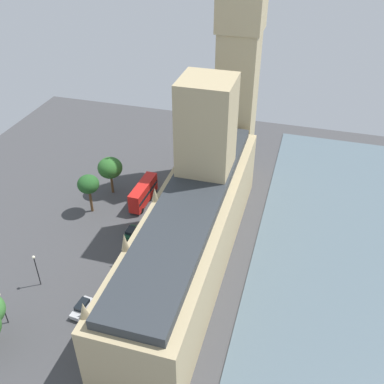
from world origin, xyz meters
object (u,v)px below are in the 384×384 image
parliament_building (193,219)px  car_silver_near_tower (82,307)px  pedestrian_midblock (108,314)px  car_dark_green_opposite_hall (131,232)px  plane_tree_corner (88,184)px  street_lamp_slot_10 (36,265)px  clock_tower (240,46)px  pedestrian_by_river_gate (125,282)px  street_lamp_slot_11 (1,303)px  pedestrian_kerbside (100,322)px  plane_tree_far_end (110,168)px  double_decker_bus_leading (143,192)px

parliament_building → car_silver_near_tower: 23.92m
pedestrian_midblock → car_dark_green_opposite_hall: bearing=109.9°
plane_tree_corner → parliament_building: bearing=162.4°
car_silver_near_tower → street_lamp_slot_10: bearing=-13.5°
clock_tower → car_dark_green_opposite_hall: (14.59, 28.57, -29.94)m
clock_tower → pedestrian_midblock: clock_tower is taller
pedestrian_by_river_gate → street_lamp_slot_11: 19.99m
car_dark_green_opposite_hall → street_lamp_slot_11: street_lamp_slot_11 is taller
parliament_building → pedestrian_kerbside: parliament_building is taller
car_silver_near_tower → pedestrian_midblock: size_ratio=2.90×
pedestrian_by_river_gate → street_lamp_slot_10: (14.38, 3.95, 3.91)m
pedestrian_kerbside → pedestrian_midblock: bearing=-5.5°
parliament_building → pedestrian_by_river_gate: size_ratio=33.83×
car_dark_green_opposite_hall → plane_tree_corner: size_ratio=0.46×
plane_tree_far_end → street_lamp_slot_10: (0.33, 29.89, -1.78)m
parliament_building → plane_tree_far_end: size_ratio=6.53×
car_silver_near_tower → street_lamp_slot_10: (9.89, -3.38, 3.79)m
double_decker_bus_leading → street_lamp_slot_10: street_lamp_slot_10 is taller
parliament_building → street_lamp_slot_10: parliament_building is taller
double_decker_bus_leading → car_dark_green_opposite_hall: double_decker_bus_leading is taller
clock_tower → pedestrian_kerbside: size_ratio=34.81×
pedestrian_midblock → pedestrian_by_river_gate: bearing=99.3°
street_lamp_slot_10 → clock_tower: bearing=-118.8°
plane_tree_far_end → street_lamp_slot_10: 29.95m
car_dark_green_opposite_hall → plane_tree_corner: (11.28, -5.32, 5.96)m
car_silver_near_tower → double_decker_bus_leading: bearing=-82.3°
double_decker_bus_leading → plane_tree_far_end: (8.29, -1.78, 3.82)m
car_dark_green_opposite_hall → pedestrian_midblock: bearing=-76.9°
double_decker_bus_leading → plane_tree_far_end: bearing=-10.1°
parliament_building → street_lamp_slot_10: bearing=30.6°
clock_tower → plane_tree_corner: bearing=42.0°
car_dark_green_opposite_hall → street_lamp_slot_10: bearing=-120.4°
pedestrian_by_river_gate → plane_tree_corner: size_ratio=0.19×
parliament_building → plane_tree_far_end: 28.51m
car_dark_green_opposite_hall → car_silver_near_tower: 20.15m
pedestrian_by_river_gate → street_lamp_slot_10: street_lamp_slot_10 is taller
pedestrian_midblock → parliament_building: bearing=69.7°
pedestrian_by_river_gate → pedestrian_kerbside: bearing=-99.0°
clock_tower → plane_tree_far_end: size_ratio=6.74×
parliament_building → pedestrian_kerbside: size_ratio=33.69×
car_silver_near_tower → plane_tree_far_end: plane_tree_far_end is taller
parliament_building → car_dark_green_opposite_hall: (13.64, -2.61, -8.15)m
car_silver_near_tower → plane_tree_far_end: bearing=-68.6°
plane_tree_corner → pedestrian_by_river_gate: bearing=130.2°
pedestrian_kerbside → street_lamp_slot_11: bearing=113.8°
pedestrian_by_river_gate → parliament_building: bearing=40.0°
plane_tree_corner → street_lamp_slot_10: (-0.96, 22.08, -2.17)m
parliament_building → car_dark_green_opposite_hall: 16.10m
clock_tower → pedestrian_by_river_gate: 52.22m
pedestrian_kerbside → street_lamp_slot_11: size_ratio=0.25×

